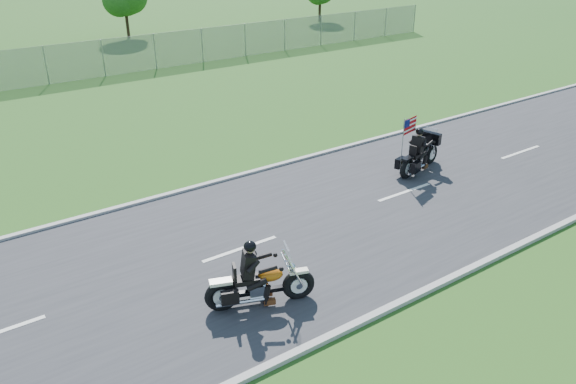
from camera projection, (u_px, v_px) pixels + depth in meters
ground at (302, 229)px, 15.73m from camera, size 420.00×420.00×0.00m
road at (302, 228)px, 15.73m from camera, size 120.00×8.00×0.04m
curb_north at (231, 178)px, 18.71m from camera, size 120.00×0.18×0.12m
curb_south at (406, 300)px, 12.71m from camera, size 120.00×0.18×0.12m
motorcycle_lead at (259, 285)px, 12.41m from camera, size 2.41×1.18×1.69m
motorcycle_follow at (420, 156)px, 19.11m from camera, size 2.35×1.05×1.99m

